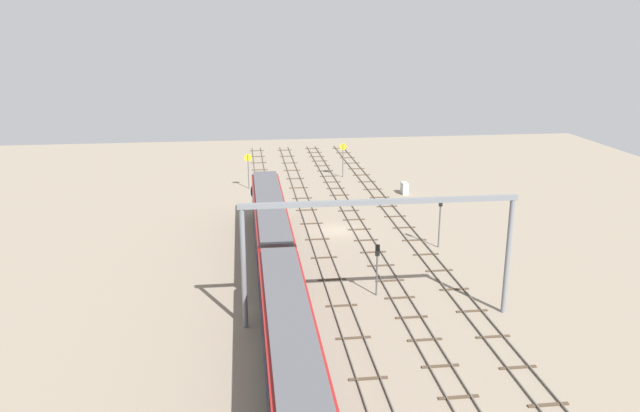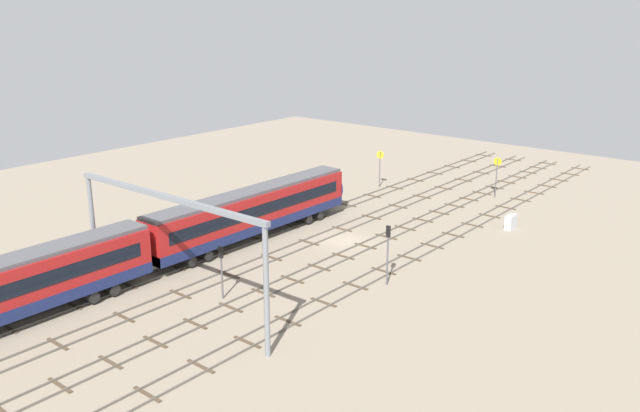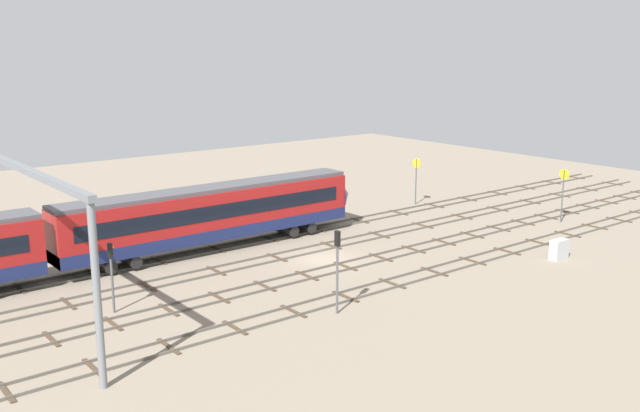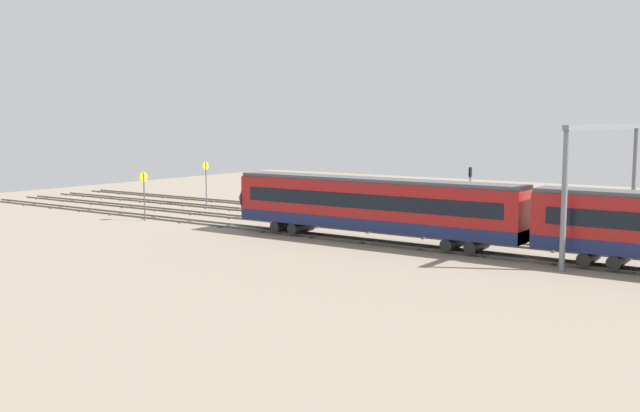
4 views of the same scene
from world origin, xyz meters
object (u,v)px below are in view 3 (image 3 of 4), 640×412
at_px(overhead_gantry, 27,206).
at_px(speed_sign_near_foreground, 416,174).
at_px(train, 54,243).
at_px(relay_cabinet, 559,249).
at_px(speed_sign_mid_trackside, 563,188).
at_px(signal_light_trackside_approach, 337,260).
at_px(signal_light_trackside_departure, 111,267).

xyz_separation_m(overhead_gantry, speed_sign_near_foreground, (39.05, 8.70, -3.80)).
relative_size(train, relay_cabinet, 33.37).
relative_size(speed_sign_mid_trackside, signal_light_trackside_approach, 0.95).
xyz_separation_m(speed_sign_mid_trackside, signal_light_trackside_departure, (-39.66, 3.66, -0.34)).
distance_m(train, relay_cabinet, 35.33).
height_order(overhead_gantry, speed_sign_near_foreground, overhead_gantry).
relative_size(train, overhead_gantry, 2.57).
height_order(overhead_gantry, signal_light_trackside_departure, overhead_gantry).
bearing_deg(train, speed_sign_near_foreground, 2.74).
distance_m(train, signal_light_trackside_departure, 7.82).
bearing_deg(signal_light_trackside_departure, speed_sign_mid_trackside, -5.27).
xyz_separation_m(speed_sign_near_foreground, signal_light_trackside_departure, (-34.90, -9.49, -0.25)).
bearing_deg(speed_sign_mid_trackside, overhead_gantry, 174.19).
relative_size(speed_sign_near_foreground, signal_light_trackside_departure, 1.08).
bearing_deg(train, signal_light_trackside_departure, -84.90).
bearing_deg(overhead_gantry, speed_sign_near_foreground, 12.56).
distance_m(speed_sign_near_foreground, signal_light_trackside_approach, 30.45).
height_order(speed_sign_near_foreground, speed_sign_mid_trackside, speed_sign_mid_trackside).
xyz_separation_m(overhead_gantry, speed_sign_mid_trackside, (43.80, -4.45, -3.71)).
distance_m(speed_sign_mid_trackside, signal_light_trackside_approach, 29.86).
height_order(overhead_gantry, speed_sign_mid_trackside, overhead_gantry).
distance_m(speed_sign_mid_trackside, relay_cabinet, 11.94).
height_order(signal_light_trackside_departure, relay_cabinet, signal_light_trackside_departure).
relative_size(train, speed_sign_mid_trackside, 10.58).
bearing_deg(signal_light_trackside_departure, train, 95.10).
bearing_deg(signal_light_trackside_departure, overhead_gantry, 169.16).
height_order(speed_sign_mid_trackside, relay_cabinet, speed_sign_mid_trackside).
xyz_separation_m(train, signal_light_trackside_departure, (0.69, -7.79, 0.13)).
bearing_deg(signal_light_trackside_approach, overhead_gantry, 147.73).
bearing_deg(speed_sign_mid_trackside, relay_cabinet, -147.43).
bearing_deg(overhead_gantry, relay_cabinet, -17.58).
bearing_deg(overhead_gantry, signal_light_trackside_departure, -10.84).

